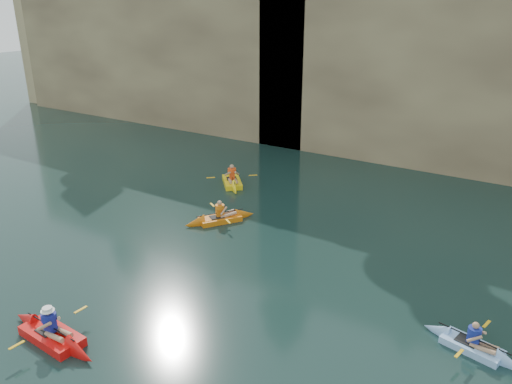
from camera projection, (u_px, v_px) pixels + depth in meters
The scene contains 9 objects.
cliff at pixel (462, 45), 31.98m from camera, with size 70.00×16.00×12.00m, color tan.
cliff_slab_west at pixel (152, 50), 36.38m from camera, with size 26.00×2.40×10.56m, color tan.
cliff_slab_center at pixel (472, 64), 25.26m from camera, with size 24.00×2.40×11.40m, color tan.
sea_cave_west at pixel (169, 99), 36.05m from camera, with size 4.50×1.00×4.00m, color black.
sea_cave_center at pixel (351, 130), 29.22m from camera, with size 3.50×1.00×3.20m, color black.
main_kayaker at pixel (52, 335), 13.64m from camera, with size 3.51×2.36×1.29m.
kayaker_orange at pixel (220, 218), 20.96m from camera, with size 2.29×2.96×1.17m.
kayaker_ltblue_near at pixel (472, 346), 13.27m from camera, with size 2.81×2.12×1.08m.
kayaker_yellow at pixel (232, 181), 25.15m from camera, with size 2.72×2.90×1.31m.
Camera 1 is at (6.56, -5.17, 8.74)m, focal length 35.00 mm.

